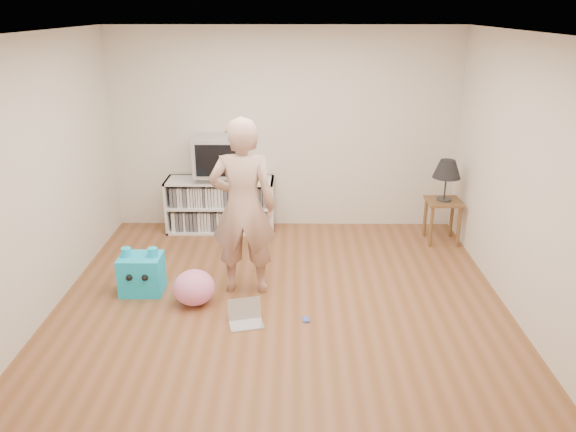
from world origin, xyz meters
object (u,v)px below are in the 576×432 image
Objects in this scene: plush_blue at (142,273)px; plush_pink at (194,288)px; table_lamp at (447,170)px; laptop at (245,317)px; side_table at (443,211)px; crt_tv at (218,156)px; media_unit at (221,204)px; person at (243,207)px; dvd_deck at (219,177)px.

plush_pink is at bearing -22.59° from plush_blue.
table_lamp is 1.42× the size of laptop.
crt_tv is at bearing 172.62° from side_table.
plush_blue is 0.63m from plush_pink.
table_lamp is (2.83, -0.37, -0.08)m from crt_tv.
media_unit is 2.55× the size of side_table.
plush_pink is (-0.03, -1.99, -0.84)m from crt_tv.
plush_pink is at bearing 133.09° from laptop.
crt_tv reaches higher than plush_blue.
side_table is 2.76m from person.
person is (0.46, -1.68, 0.18)m from dvd_deck.
plush_blue is at bearing 138.68° from laptop.
crt_tv is at bearing -90.00° from dvd_deck.
laptop is at bearing -77.66° from crt_tv.
side_table is 0.53m from table_lamp.
plush_pink is (-2.85, -1.62, -0.76)m from table_lamp.
plush_blue is at bearing -158.08° from side_table.
media_unit is 2.02m from plush_pink.
table_lamp is (0.00, 0.00, 0.53)m from side_table.
media_unit is 2.92m from table_lamp.
laptop is 0.66m from plush_pink.
crt_tv is 1.09× the size of side_table.
person is at bearing 3.34° from plush_blue.
person is at bearing -74.81° from dvd_deck.
crt_tv is (0.00, -0.00, 0.29)m from dvd_deck.
dvd_deck is at bearing 172.55° from side_table.
person reaches higher than plush_pink.
media_unit reaches higher than side_table.
side_table is at bearing 29.60° from plush_pink.
table_lamp is (2.83, -0.37, 0.21)m from dvd_deck.
table_lamp reaches higher than plush_blue.
crt_tv is 1.74m from person.
side_table is 1.32× the size of plush_pink.
plush_blue is (-0.61, -1.75, -0.52)m from dvd_deck.
person reaches higher than crt_tv.
laptop is (-2.32, -1.98, -0.88)m from table_lamp.
crt_tv is 2.92m from side_table.
table_lamp reaches higher than media_unit.
side_table is (2.83, -0.39, 0.07)m from media_unit.
plush_blue is (-0.61, -1.75, -0.81)m from crt_tv.
dvd_deck is at bearing 90.00° from crt_tv.
crt_tv is at bearing 70.41° from plush_blue.
plush_pink is (-0.48, -0.31, -0.74)m from person.
person is 4.41× the size of plush_pink.
side_table reaches higher than laptop.
dvd_deck is 0.75× the size of crt_tv.
plush_blue is at bearing 3.98° from person.
media_unit is 2.72× the size of table_lamp.
crt_tv is 2.59m from laptop.
side_table is at bearing -7.45° from dvd_deck.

